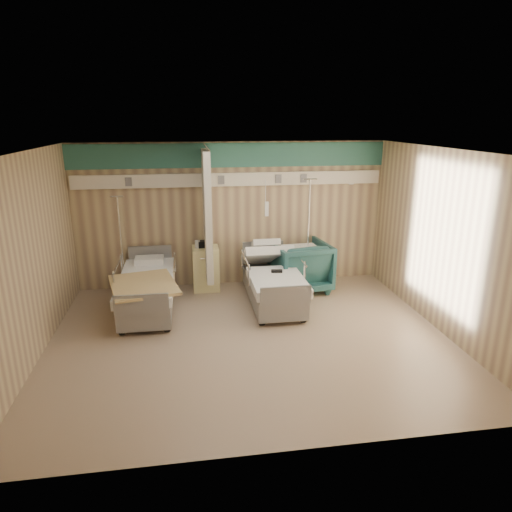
% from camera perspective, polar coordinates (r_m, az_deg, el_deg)
% --- Properties ---
extents(ground, '(6.00, 5.00, 0.00)m').
position_cam_1_polar(ground, '(7.08, -0.77, -10.22)').
color(ground, gray).
rests_on(ground, ground).
extents(room_walls, '(6.04, 5.04, 2.82)m').
position_cam_1_polar(room_walls, '(6.69, -1.40, 5.12)').
color(room_walls, tan).
rests_on(room_walls, ground).
extents(bed_right, '(1.00, 2.16, 0.63)m').
position_cam_1_polar(bed_right, '(8.21, 2.10, -3.86)').
color(bed_right, white).
rests_on(bed_right, ground).
extents(bed_left, '(1.00, 2.16, 0.63)m').
position_cam_1_polar(bed_left, '(8.11, -13.39, -4.61)').
color(bed_left, white).
rests_on(bed_left, ground).
extents(bedside_cabinet, '(0.50, 0.48, 0.85)m').
position_cam_1_polar(bedside_cabinet, '(8.90, -6.28, -1.55)').
color(bedside_cabinet, '#F3E798').
rests_on(bedside_cabinet, ground).
extents(visitor_armchair, '(1.16, 1.18, 0.96)m').
position_cam_1_polar(visitor_armchair, '(8.85, 5.52, -1.25)').
color(visitor_armchair, '#1F4B4E').
rests_on(visitor_armchair, ground).
extents(waffle_blanket, '(0.68, 0.61, 0.07)m').
position_cam_1_polar(waffle_blanket, '(8.68, 5.68, 1.97)').
color(waffle_blanket, white).
rests_on(waffle_blanket, visitor_armchair).
extents(iv_stand_right, '(0.38, 0.38, 2.15)m').
position_cam_1_polar(iv_stand_right, '(9.00, 6.41, -1.22)').
color(iv_stand_right, silver).
rests_on(iv_stand_right, ground).
extents(iv_stand_left, '(0.34, 0.34, 1.90)m').
position_cam_1_polar(iv_stand_left, '(8.87, -16.16, -2.45)').
color(iv_stand_left, silver).
rests_on(iv_stand_left, ground).
extents(call_remote, '(0.20, 0.11, 0.04)m').
position_cam_1_polar(call_remote, '(7.99, 2.60, -1.90)').
color(call_remote, black).
rests_on(call_remote, bed_right).
extents(tan_blanket, '(1.24, 1.43, 0.04)m').
position_cam_1_polar(tan_blanket, '(7.57, -13.90, -3.51)').
color(tan_blanket, tan).
rests_on(tan_blanket, bed_left).
extents(toiletry_bag, '(0.25, 0.18, 0.13)m').
position_cam_1_polar(toiletry_bag, '(8.77, -6.51, 1.51)').
color(toiletry_bag, black).
rests_on(toiletry_bag, bedside_cabinet).
extents(white_cup, '(0.11, 0.11, 0.14)m').
position_cam_1_polar(white_cup, '(8.74, -7.32, 1.47)').
color(white_cup, white).
rests_on(white_cup, bedside_cabinet).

